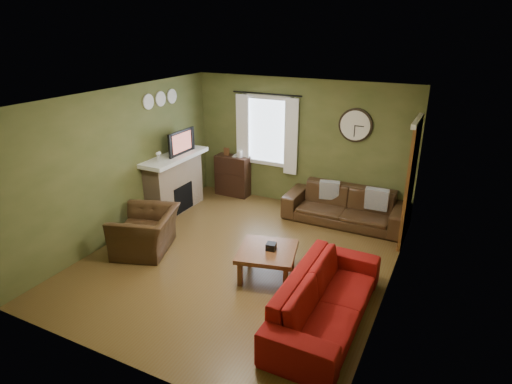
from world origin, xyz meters
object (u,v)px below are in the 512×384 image
at_px(armchair, 146,231).
at_px(sofa_red, 326,298).
at_px(coffee_table, 267,263).
at_px(sofa_brown, 345,206).
at_px(bookshelf, 233,176).

bearing_deg(armchair, sofa_red, 63.02).
bearing_deg(coffee_table, armchair, -175.23).
bearing_deg(sofa_brown, bookshelf, 173.72).
height_order(armchair, coffee_table, armchair).
relative_size(sofa_brown, armchair, 2.15).
xyz_separation_m(sofa_brown, coffee_table, (-0.53, -2.38, -0.11)).
height_order(sofa_brown, coffee_table, sofa_brown).
height_order(bookshelf, sofa_brown, bookshelf).
xyz_separation_m(sofa_red, armchair, (-3.26, 0.44, 0.01)).
bearing_deg(bookshelf, sofa_brown, -6.28).
xyz_separation_m(bookshelf, coffee_table, (2.09, -2.66, -0.22)).
bearing_deg(sofa_red, coffee_table, 60.83).
bearing_deg(armchair, coffee_table, 75.51).
height_order(sofa_brown, sofa_red, sofa_red).
relative_size(armchair, coffee_table, 1.28).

